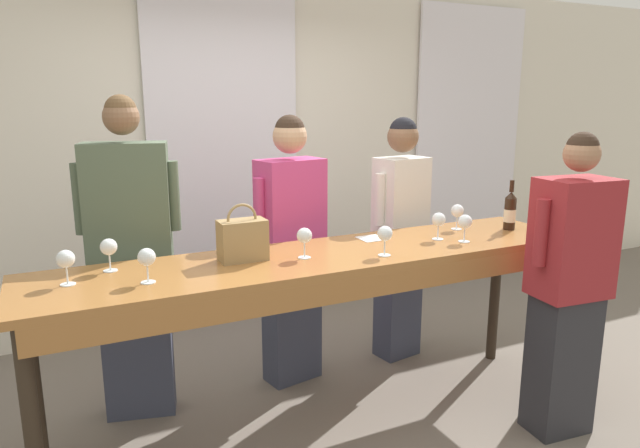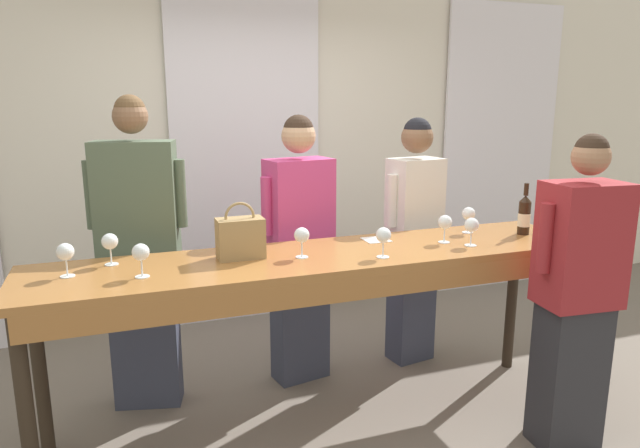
{
  "view_description": "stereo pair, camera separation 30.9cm",
  "coord_description": "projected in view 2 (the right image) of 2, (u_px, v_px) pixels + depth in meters",
  "views": [
    {
      "loc": [
        -1.32,
        -2.65,
        1.86
      ],
      "look_at": [
        0.0,
        0.07,
        1.18
      ],
      "focal_mm": 32.0,
      "sensor_mm": 36.0,
      "label": 1
    },
    {
      "loc": [
        -1.03,
        -2.77,
        1.86
      ],
      "look_at": [
        0.0,
        0.07,
        1.18
      ],
      "focal_mm": 32.0,
      "sensor_mm": 36.0,
      "label": 2
    }
  ],
  "objects": [
    {
      "name": "wine_glass_back_right",
      "position": [
        472.0,
        226.0,
        3.21
      ],
      "size": [
        0.08,
        0.08,
        0.16
      ],
      "color": "white",
      "rests_on": "tasting_bar"
    },
    {
      "name": "wine_glass_front_left",
      "position": [
        445.0,
        223.0,
        3.28
      ],
      "size": [
        0.08,
        0.08,
        0.16
      ],
      "color": "white",
      "rests_on": "tasting_bar"
    },
    {
      "name": "wine_glass_front_mid",
      "position": [
        65.0,
        253.0,
        2.65
      ],
      "size": [
        0.08,
        0.08,
        0.16
      ],
      "color": "white",
      "rests_on": "tasting_bar"
    },
    {
      "name": "wall_back",
      "position": [
        245.0,
        153.0,
        4.69
      ],
      "size": [
        12.0,
        0.06,
        2.8
      ],
      "color": "silver",
      "rests_on": "ground_plane"
    },
    {
      "name": "ground_plane",
      "position": [
        324.0,
        425.0,
        3.29
      ],
      "size": [
        18.0,
        18.0,
        0.0
      ],
      "primitive_type": "plane",
      "color": "#70665B"
    },
    {
      "name": "guest_cream_sweater",
      "position": [
        414.0,
        236.0,
        3.94
      ],
      "size": [
        0.46,
        0.28,
        1.72
      ],
      "color": "#383D51",
      "rests_on": "ground_plane"
    },
    {
      "name": "wine_glass_center_left",
      "position": [
        383.0,
        236.0,
        2.97
      ],
      "size": [
        0.08,
        0.08,
        0.16
      ],
      "color": "white",
      "rests_on": "tasting_bar"
    },
    {
      "name": "wine_glass_center_mid",
      "position": [
        302.0,
        236.0,
        2.97
      ],
      "size": [
        0.08,
        0.08,
        0.16
      ],
      "color": "white",
      "rests_on": "tasting_bar"
    },
    {
      "name": "host_pouring",
      "position": [
        576.0,
        296.0,
        2.94
      ],
      "size": [
        0.51,
        0.31,
        1.68
      ],
      "color": "#28282D",
      "rests_on": "ground_plane"
    },
    {
      "name": "napkin",
      "position": [
        376.0,
        240.0,
        3.35
      ],
      "size": [
        0.15,
        0.15,
        0.0
      ],
      "color": "white",
      "rests_on": "tasting_bar"
    },
    {
      "name": "guest_olive_jacket",
      "position": [
        140.0,
        253.0,
        3.33
      ],
      "size": [
        0.57,
        0.31,
        1.87
      ],
      "color": "#383D51",
      "rests_on": "ground_plane"
    },
    {
      "name": "wine_glass_front_right",
      "position": [
        110.0,
        242.0,
        2.84
      ],
      "size": [
        0.08,
        0.08,
        0.16
      ],
      "color": "white",
      "rests_on": "tasting_bar"
    },
    {
      "name": "wine_glass_back_mid",
      "position": [
        141.0,
        253.0,
        2.65
      ],
      "size": [
        0.08,
        0.08,
        0.16
      ],
      "color": "white",
      "rests_on": "tasting_bar"
    },
    {
      "name": "handbag",
      "position": [
        240.0,
        237.0,
        2.96
      ],
      "size": [
        0.24,
        0.14,
        0.3
      ],
      "color": "#997A4C",
      "rests_on": "tasting_bar"
    },
    {
      "name": "wine_bottle",
      "position": [
        524.0,
        215.0,
        3.48
      ],
      "size": [
        0.07,
        0.07,
        0.32
      ],
      "color": "black",
      "rests_on": "tasting_bar"
    },
    {
      "name": "wine_glass_back_left",
      "position": [
        469.0,
        215.0,
        3.51
      ],
      "size": [
        0.08,
        0.08,
        0.16
      ],
      "color": "white",
      "rests_on": "tasting_bar"
    },
    {
      "name": "wine_glass_center_right",
      "position": [
        563.0,
        218.0,
        3.4
      ],
      "size": [
        0.08,
        0.08,
        0.16
      ],
      "color": "white",
      "rests_on": "tasting_bar"
    },
    {
      "name": "guest_pink_top",
      "position": [
        299.0,
        247.0,
        3.67
      ],
      "size": [
        0.53,
        0.3,
        1.75
      ],
      "color": "#383D51",
      "rests_on": "ground_plane"
    },
    {
      "name": "curtain_panel_center",
      "position": [
        247.0,
        160.0,
        4.65
      ],
      "size": [
        1.22,
        0.03,
        2.69
      ],
      "color": "white",
      "rests_on": "ground_plane"
    },
    {
      "name": "tasting_bar",
      "position": [
        326.0,
        276.0,
        3.07
      ],
      "size": [
        3.08,
        0.65,
        1.03
      ],
      "color": "#9E6633",
      "rests_on": "ground_plane"
    },
    {
      "name": "curtain_panel_right",
      "position": [
        499.0,
        150.0,
        5.47
      ],
      "size": [
        1.22,
        0.03,
        2.69
      ],
      "color": "white",
      "rests_on": "ground_plane"
    }
  ]
}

